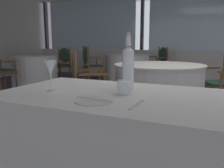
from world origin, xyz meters
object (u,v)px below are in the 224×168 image
Objects in this scene: dining_chair_2_0 at (90,63)px; dining_chair_3_0 at (224,79)px; water_bottle at (128,66)px; dining_chair_1_1 at (62,61)px; side_plate at (94,100)px; dining_chair_2_1 at (159,61)px; wine_glass at (50,68)px; water_tumbler at (124,87)px; dining_chair_3_1 at (84,81)px.

dining_chair_2_0 is 1.13× the size of dining_chair_3_0.
water_bottle is at bearing -103.91° from dining_chair_2_0.
dining_chair_1_1 is (-3.46, 4.02, -0.36)m from water_bottle.
dining_chair_1_1 is (-3.44, 4.44, -0.22)m from side_plate.
dining_chair_3_0 is (4.14, -1.58, -0.03)m from dining_chair_1_1.
water_bottle is at bearing 53.70° from dining_chair_2_1.
water_tumbler is at bearing 15.52° from wine_glass.
dining_chair_1_1 is 0.99× the size of dining_chair_2_1.
wine_glass is at bearing 41.07° from dining_chair_1_1.
water_bottle is 5.32m from dining_chair_1_1.
water_bottle reaches higher than dining_chair_2_1.
water_tumbler is at bearing -104.69° from dining_chair_2_0.
dining_chair_3_0 is (3.01, -1.22, -0.06)m from dining_chair_2_0.
dining_chair_2_1 reaches higher than dining_chair_3_1.
wine_glass is 0.22× the size of dining_chair_3_0.
water_bottle reaches higher than dining_chair_3_0.
dining_chair_2_1 reaches higher than dining_chair_3_0.
water_bottle is 5.25m from dining_chair_2_1.
dining_chair_3_1 is (-1.06, 1.66, -0.22)m from side_plate.
dining_chair_3_1 is (-1.76, -1.20, 0.03)m from dining_chair_3_0.
dining_chair_2_0 is at bearing 121.76° from water_tumbler.
water_bottle is 0.36× the size of dining_chair_2_0.
side_plate is 1.02× the size of wine_glass.
wine_glass is 0.19× the size of dining_chair_2_0.
water_bottle is 0.41× the size of dining_chair_3_0.
dining_chair_2_1 is at bearing 53.24° from dining_chair_3_1.
dining_chair_1_1 reaches higher than water_tumbler.
water_bottle reaches higher than water_tumbler.
side_plate is 2.96m from dining_chair_3_0.
water_tumbler is (0.07, 0.24, 0.03)m from side_plate.
water_tumbler is 5.48m from dining_chair_1_1.
dining_chair_2_1 is 3.15m from dining_chair_3_0.
water_bottle is at bearing 37.08° from wine_glass.
side_plate is at bearing -106.95° from dining_chair_2_0.
water_bottle is 0.38× the size of dining_chair_1_1.
wine_glass is 4.43m from dining_chair_2_0.
water_tumbler is 0.08× the size of dining_chair_2_1.
water_tumbler is 1.83m from dining_chair_3_1.
dining_chair_2_0 is 2.73m from dining_chair_3_1.
water_bottle reaches higher than wine_glass.
dining_chair_3_0 is (0.67, 2.44, -0.39)m from water_bottle.
dining_chair_2_0 reaches higher than dining_chair_1_1.
water_bottle reaches higher than dining_chair_2_0.
water_bottle is 2.56m from dining_chair_3_0.
dining_chair_2_0 is (-2.38, 3.85, -0.22)m from water_tumbler.
dining_chair_2_0 is 2.06m from dining_chair_2_1.
dining_chair_3_1 is at bearing -109.08° from dining_chair_2_0.
side_plate is at bearing -105.94° from water_tumbler.
dining_chair_2_1 is at bearing 100.23° from water_tumbler.
dining_chair_3_1 is at bearing 0.00° from dining_chair_3_0.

